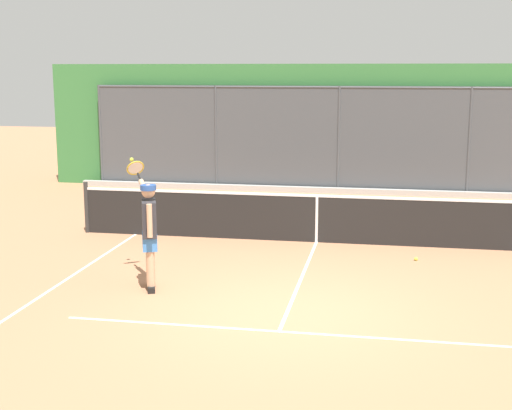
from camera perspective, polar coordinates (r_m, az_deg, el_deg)
ground_plane at (r=10.06m, az=2.48°, el=-8.70°), size 60.00×60.00×0.00m
court_line_markings at (r=9.14m, az=1.60°, el=-10.74°), size 7.57×9.03×0.01m
fence_backdrop at (r=20.31m, az=6.79°, el=6.20°), size 16.88×1.37×3.52m
tennis_net at (r=13.99m, az=4.91°, el=-1.03°), size 9.73×0.09×1.07m
tennis_player at (r=11.01m, az=-8.61°, el=-1.86°), size 0.82×1.22×1.94m
tennis_ball_near_net at (r=13.03m, az=12.75°, el=-4.24°), size 0.07×0.07×0.07m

